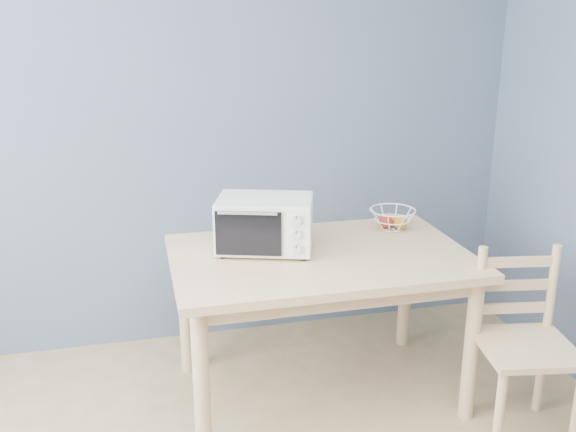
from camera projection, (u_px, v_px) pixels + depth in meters
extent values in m
cube|color=slate|center=(163.00, 118.00, 3.43)|extent=(4.00, 0.01, 2.60)
cube|color=#D9AF82|center=(320.00, 257.00, 3.04)|extent=(1.40, 0.90, 0.04)
cylinder|color=#D9AF82|center=(202.00, 386.00, 2.66)|extent=(0.07, 0.07, 0.71)
cylinder|color=#D9AF82|center=(471.00, 350.00, 2.95)|extent=(0.07, 0.07, 0.71)
cylinder|color=#D9AF82|center=(185.00, 310.00, 3.35)|extent=(0.07, 0.07, 0.71)
cylinder|color=#D9AF82|center=(405.00, 287.00, 3.63)|extent=(0.07, 0.07, 0.71)
cube|color=white|center=(265.00, 223.00, 3.03)|extent=(0.51, 0.42, 0.25)
cube|color=black|center=(253.00, 223.00, 3.03)|extent=(0.35, 0.33, 0.19)
cube|color=black|center=(248.00, 234.00, 2.89)|extent=(0.29, 0.10, 0.21)
cylinder|color=silver|center=(247.00, 213.00, 2.84)|extent=(0.26, 0.10, 0.01)
cube|color=white|center=(296.00, 234.00, 2.88)|extent=(0.12, 0.04, 0.23)
cylinder|color=black|center=(223.00, 256.00, 2.97)|extent=(0.02, 0.02, 0.01)
cylinder|color=black|center=(303.00, 258.00, 2.95)|extent=(0.02, 0.02, 0.01)
cylinder|color=black|center=(230.00, 240.00, 3.19)|extent=(0.02, 0.02, 0.01)
cylinder|color=black|center=(305.00, 242.00, 3.16)|extent=(0.02, 0.02, 0.01)
cylinder|color=silver|center=(296.00, 220.00, 2.85)|extent=(0.05, 0.03, 0.04)
cylinder|color=silver|center=(296.00, 235.00, 2.87)|extent=(0.05, 0.03, 0.04)
cylinder|color=silver|center=(296.00, 249.00, 2.89)|extent=(0.05, 0.03, 0.04)
torus|color=white|center=(393.00, 210.00, 3.33)|extent=(0.28, 0.28, 0.01)
torus|color=white|center=(392.00, 219.00, 3.35)|extent=(0.22, 0.22, 0.01)
torus|color=white|center=(392.00, 229.00, 3.36)|extent=(0.13, 0.13, 0.01)
sphere|color=red|center=(386.00, 222.00, 3.35)|extent=(0.07, 0.07, 0.07)
sphere|color=orange|center=(400.00, 223.00, 3.34)|extent=(0.07, 0.07, 0.07)
sphere|color=#DF8756|center=(389.00, 220.00, 3.40)|extent=(0.07, 0.07, 0.07)
cube|color=#D9AF82|center=(527.00, 347.00, 2.80)|extent=(0.46, 0.46, 0.03)
cylinder|color=#D9AF82|center=(499.00, 417.00, 2.70)|extent=(0.04, 0.04, 0.42)
cylinder|color=#D9AF82|center=(471.00, 374.00, 3.02)|extent=(0.04, 0.04, 0.42)
cylinder|color=#D9AF82|center=(541.00, 371.00, 3.04)|extent=(0.04, 0.04, 0.42)
cylinder|color=#D9AF82|center=(479.00, 291.00, 2.89)|extent=(0.04, 0.04, 0.42)
cylinder|color=#D9AF82|center=(552.00, 289.00, 2.92)|extent=(0.04, 0.04, 0.42)
cube|color=#D9AF82|center=(514.00, 308.00, 2.93)|extent=(0.34, 0.07, 0.05)
cube|color=#D9AF82|center=(516.00, 285.00, 2.90)|extent=(0.34, 0.07, 0.05)
cube|color=#D9AF82|center=(519.00, 262.00, 2.86)|extent=(0.34, 0.07, 0.05)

